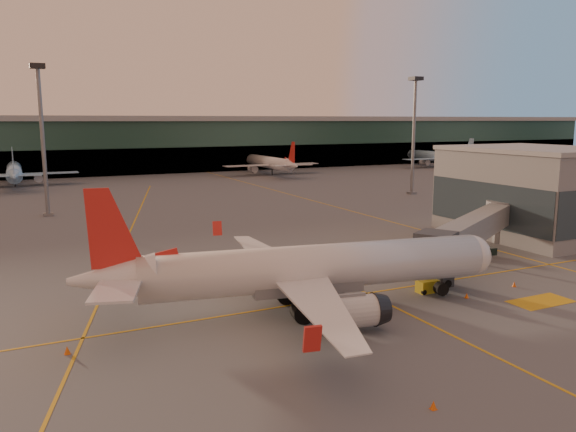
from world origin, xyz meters
name	(u,v)px	position (x,y,z in m)	size (l,w,h in m)	color
ground	(350,318)	(0.00, 0.00, 0.00)	(600.00, 600.00, 0.00)	#4C4F54
taxi_markings	(149,231)	(-7.32, 44.49, 0.01)	(100.12, 173.00, 0.01)	#CC9413
terminal	(103,145)	(0.00, 141.79, 8.76)	(400.00, 20.00, 17.60)	#19382D
gate_building	(534,192)	(41.93, 17.93, 6.29)	(18.40, 22.40, 12.60)	slate
mast_west_near	(42,129)	(-20.00, 66.00, 14.86)	(2.40, 2.40, 25.60)	slate
mast_east_near	(414,127)	(55.00, 62.00, 14.86)	(2.40, 2.40, 25.60)	slate
distant_aircraft_row	(33,185)	(-21.00, 118.00, 0.00)	(290.00, 34.00, 13.00)	#86B7E1
main_airplane	(304,270)	(-2.77, 3.14, 3.68)	(37.37, 33.88, 11.31)	silver
jet_bridge	(478,228)	(23.88, 10.13, 3.93)	(26.77, 17.21, 5.68)	slate
catering_truck	(301,268)	(-0.42, 8.29, 2.37)	(5.56, 2.85, 4.16)	red
gpu_cart	(427,286)	(10.46, 2.75, 0.59)	(2.12, 1.25, 1.21)	gold
pushback_tug	(465,249)	(24.96, 13.15, 0.64)	(3.31, 2.23, 1.56)	black
cone_nose	(514,284)	(19.47, 0.45, 0.25)	(0.40, 0.40, 0.51)	#E4580C
cone_tail	(67,350)	(-22.01, 2.40, 0.28)	(0.46, 0.46, 0.59)	#E4580C
cone_wing_right	(433,405)	(-3.75, -14.98, 0.25)	(0.41, 0.41, 0.52)	#E4580C
cone_wing_left	(220,263)	(-4.24, 20.97, 0.26)	(0.43, 0.43, 0.54)	#E4580C
cone_fwd	(467,295)	(12.63, -0.24, 0.24)	(0.39, 0.39, 0.49)	#E4580C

